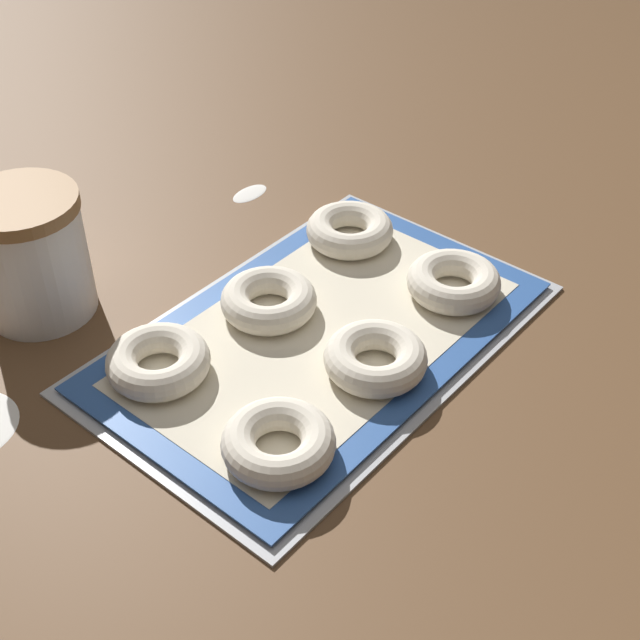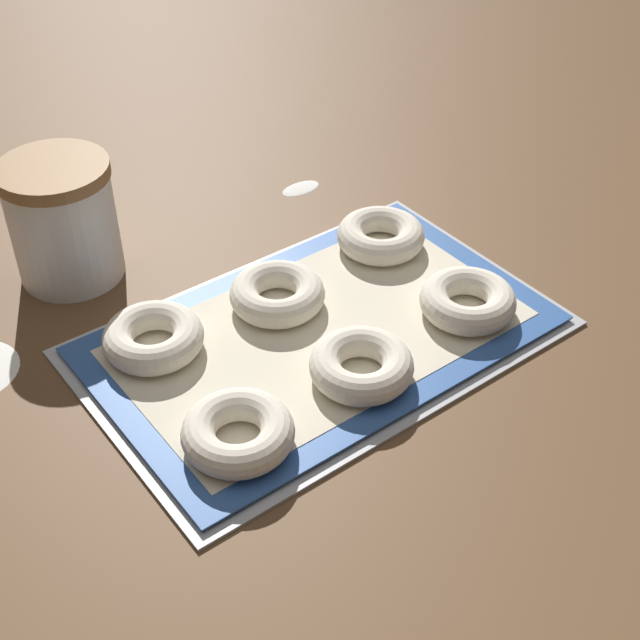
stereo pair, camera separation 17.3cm
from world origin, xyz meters
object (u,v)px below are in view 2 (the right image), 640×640
baking_tray (320,336)px  bagel_front_center (361,365)px  flour_canister (63,221)px  bagel_back_center (277,294)px  bagel_front_left (238,432)px  bagel_front_right (468,300)px  bagel_back_right (381,235)px  bagel_back_left (153,337)px

baking_tray → bagel_front_center: bearing=-97.1°
baking_tray → flour_canister: (-0.17, 0.29, 0.07)m
bagel_back_center → bagel_front_center: bearing=-90.1°
flour_canister → bagel_front_left: bearing=-90.0°
bagel_front_left → bagel_front_center: 0.16m
bagel_front_center → baking_tray: bearing=82.9°
baking_tray → bagel_back_center: 0.07m
bagel_front_center → bagel_back_center: (0.00, 0.16, 0.00)m
baking_tray → bagel_front_right: bearing=-25.4°
flour_canister → bagel_front_center: bearing=-67.2°
bagel_front_left → bagel_back_center: bearing=45.1°
bagel_back_right → flour_canister: size_ratio=0.73×
bagel_front_center → bagel_back_left: bearing=131.5°
baking_tray → bagel_front_right: size_ratio=4.70×
baking_tray → bagel_front_left: (-0.17, -0.09, 0.02)m
bagel_front_center → bagel_front_right: bearing=4.0°
baking_tray → bagel_back_left: size_ratio=4.70×
bagel_back_left → bagel_front_center: bearing=-48.5°
bagel_front_center → bagel_back_right: same height
bagel_front_center → bagel_front_right: 0.17m
bagel_back_left → flour_canister: flour_canister is taller
bagel_back_left → bagel_back_center: 0.16m
bagel_back_left → bagel_back_center: bearing=-6.7°
baking_tray → bagel_back_center: bearing=98.6°
bagel_back_left → bagel_back_center: same height
bagel_back_right → flour_canister: 0.40m
bagel_front_right → flour_canister: (-0.33, 0.37, 0.05)m
bagel_back_right → bagel_back_center: bearing=-173.6°
bagel_front_right → bagel_back_right: 0.17m
bagel_front_left → bagel_back_center: 0.23m
bagel_front_left → bagel_back_center: same height
bagel_back_center → flour_canister: flour_canister is taller
baking_tray → bagel_back_right: size_ratio=4.70×
bagel_front_center → bagel_front_left: bearing=-179.0°
bagel_back_left → bagel_back_right: bearing=0.3°
bagel_back_right → bagel_back_left: bearing=-179.7°
bagel_front_left → bagel_back_right: size_ratio=1.00×
bagel_front_left → flour_canister: bearing=90.0°
bagel_front_right → bagel_back_right: size_ratio=1.00×
bagel_back_left → flour_canister: bearing=91.2°
bagel_front_right → flour_canister: flour_canister is taller
bagel_back_center → bagel_front_right: bearing=-40.5°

